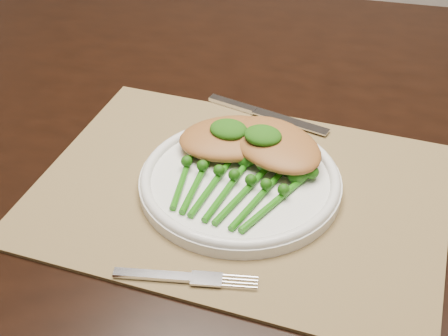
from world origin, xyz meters
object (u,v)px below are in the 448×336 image
(dining_table, at_px, (246,283))
(dinner_plate, at_px, (240,180))
(chicken_fillet_left, at_px, (233,138))
(placemat, at_px, (240,192))
(broccolini_bundle, at_px, (228,189))

(dining_table, relative_size, dinner_plate, 6.93)
(dinner_plate, distance_m, chicken_fillet_left, 0.07)
(placemat, distance_m, chicken_fillet_left, 0.08)
(chicken_fillet_left, xyz_separation_m, broccolini_bundle, (0.03, -0.09, -0.01))
(chicken_fillet_left, bearing_deg, broccolini_bundle, -103.20)
(dining_table, height_order, placemat, placemat)
(dining_table, xyz_separation_m, dinner_plate, (0.04, -0.17, 0.39))
(dining_table, distance_m, dinner_plate, 0.43)
(dinner_plate, height_order, broccolini_bundle, broccolini_bundle)
(dinner_plate, relative_size, broccolini_bundle, 1.48)
(dining_table, distance_m, placemat, 0.42)
(dinner_plate, bearing_deg, dining_table, 104.36)
(placemat, distance_m, dinner_plate, 0.02)
(placemat, bearing_deg, dining_table, 102.19)
(placemat, relative_size, broccolini_bundle, 2.94)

